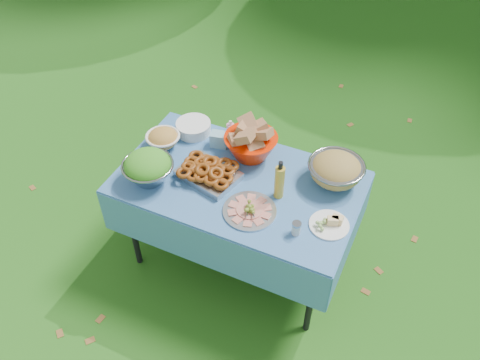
% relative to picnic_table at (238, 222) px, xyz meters
% --- Properties ---
extents(ground, '(80.00, 80.00, 0.00)m').
position_rel_picnic_table_xyz_m(ground, '(0.00, 0.00, -0.38)').
color(ground, '#0F3E0B').
rests_on(ground, ground).
extents(picnic_table, '(1.46, 0.86, 0.76)m').
position_rel_picnic_table_xyz_m(picnic_table, '(0.00, 0.00, 0.00)').
color(picnic_table, '#77B7E5').
rests_on(picnic_table, ground).
extents(salad_bowl, '(0.35, 0.35, 0.20)m').
position_rel_picnic_table_xyz_m(salad_bowl, '(-0.49, -0.21, 0.48)').
color(salad_bowl, gray).
rests_on(salad_bowl, picnic_table).
extents(pasta_bowl_white, '(0.24, 0.24, 0.12)m').
position_rel_picnic_table_xyz_m(pasta_bowl_white, '(-0.58, 0.10, 0.44)').
color(pasta_bowl_white, white).
rests_on(pasta_bowl_white, picnic_table).
extents(plate_stack, '(0.29, 0.29, 0.08)m').
position_rel_picnic_table_xyz_m(plate_stack, '(-0.47, 0.30, 0.42)').
color(plate_stack, white).
rests_on(plate_stack, picnic_table).
extents(wipes_box, '(0.12, 0.10, 0.10)m').
position_rel_picnic_table_xyz_m(wipes_box, '(-0.25, 0.25, 0.43)').
color(wipes_box, '#87C5D9').
rests_on(wipes_box, picnic_table).
extents(sanitizer_bottle, '(0.06, 0.06, 0.16)m').
position_rel_picnic_table_xyz_m(sanitizer_bottle, '(-0.21, 0.33, 0.46)').
color(sanitizer_bottle, pink).
rests_on(sanitizer_bottle, picnic_table).
extents(bread_bowl, '(0.35, 0.35, 0.23)m').
position_rel_picnic_table_xyz_m(bread_bowl, '(-0.03, 0.25, 0.49)').
color(bread_bowl, '#F62701').
rests_on(bread_bowl, picnic_table).
extents(pasta_bowl_steel, '(0.40, 0.40, 0.18)m').
position_rel_picnic_table_xyz_m(pasta_bowl_steel, '(0.53, 0.25, 0.47)').
color(pasta_bowl_steel, gray).
rests_on(pasta_bowl_steel, picnic_table).
extents(fried_tray, '(0.40, 0.33, 0.08)m').
position_rel_picnic_table_xyz_m(fried_tray, '(-0.18, -0.04, 0.42)').
color(fried_tray, '#AEAFB3').
rests_on(fried_tray, picnic_table).
extents(charcuterie_platter, '(0.33, 0.33, 0.07)m').
position_rel_picnic_table_xyz_m(charcuterie_platter, '(0.16, -0.20, 0.42)').
color(charcuterie_platter, silver).
rests_on(charcuterie_platter, picnic_table).
extents(oil_bottle, '(0.08, 0.08, 0.27)m').
position_rel_picnic_table_xyz_m(oil_bottle, '(0.27, -0.01, 0.51)').
color(oil_bottle, gold).
rests_on(oil_bottle, picnic_table).
extents(cheese_plate, '(0.24, 0.24, 0.06)m').
position_rel_picnic_table_xyz_m(cheese_plate, '(0.61, -0.11, 0.41)').
color(cheese_plate, white).
rests_on(cheese_plate, picnic_table).
extents(shaker, '(0.06, 0.06, 0.08)m').
position_rel_picnic_table_xyz_m(shaker, '(0.46, -0.24, 0.42)').
color(shaker, silver).
rests_on(shaker, picnic_table).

